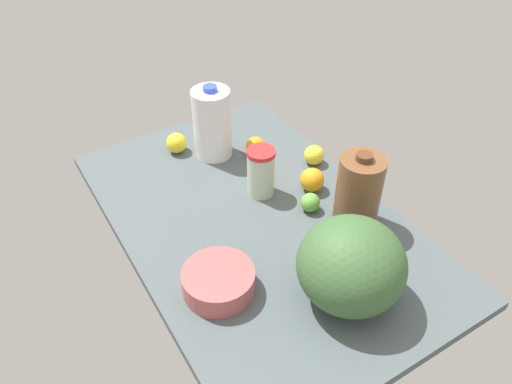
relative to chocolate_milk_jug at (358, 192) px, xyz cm
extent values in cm
cube|color=#4B5559|center=(16.48, 23.88, -12.89)|extent=(120.00, 76.00, 3.00)
cylinder|color=brown|center=(0.00, 0.00, -0.12)|extent=(12.92, 12.92, 22.54)
cylinder|color=#59331E|center=(0.00, 0.00, 12.05)|extent=(4.52, 4.52, 1.80)
ellipsoid|color=#3A5F33|center=(-20.45, 19.76, 0.13)|extent=(26.47, 26.47, 23.04)
cylinder|color=white|center=(52.71, 18.97, 0.76)|extent=(12.87, 12.87, 24.31)
cylinder|color=blue|center=(52.71, 18.97, 13.82)|extent=(4.51, 4.51, 1.80)
cylinder|color=beige|center=(26.02, 16.27, -4.09)|extent=(8.57, 8.57, 14.59)
cylinder|color=red|center=(26.02, 16.27, 3.91)|extent=(8.83, 8.83, 1.40)
cylinder|color=#AC5251|center=(-1.95, 46.24, -8.11)|extent=(18.63, 18.63, 6.55)
sphere|color=yellow|center=(60.45, 29.49, -7.81)|extent=(7.16, 7.16, 7.16)
sphere|color=orange|center=(44.15, 7.00, -7.89)|extent=(7.00, 7.00, 7.00)
sphere|color=orange|center=(18.74, 1.73, -7.55)|extent=(7.68, 7.68, 7.68)
sphere|color=#60AD3E|center=(11.01, 8.04, -8.44)|extent=(5.90, 5.90, 5.90)
sphere|color=yellow|center=(29.81, -7.30, -7.99)|extent=(6.79, 6.79, 6.79)
camera|label=1|loc=(-77.43, 81.34, 89.67)|focal=35.00mm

